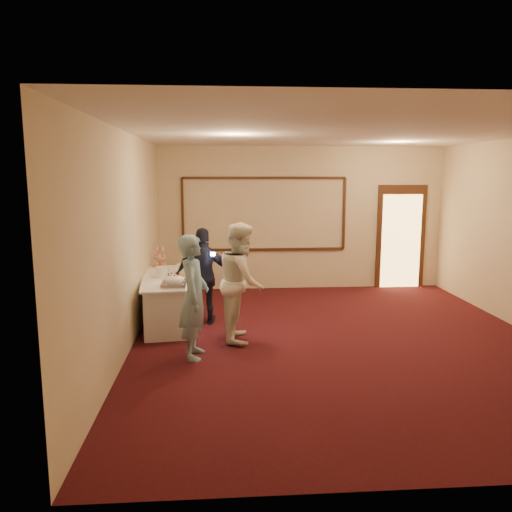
{
  "coord_description": "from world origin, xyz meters",
  "views": [
    {
      "loc": [
        -1.73,
        -6.94,
        2.43
      ],
      "look_at": [
        -1.17,
        0.79,
        1.15
      ],
      "focal_mm": 35.0,
      "sensor_mm": 36.0,
      "label": 1
    }
  ],
  "objects_px": {
    "cupcake_stand": "(160,259)",
    "guest": "(204,276)",
    "woman": "(242,282)",
    "pavlova_tray": "(174,281)",
    "plate_stack_b": "(183,268)",
    "buffet_table": "(168,299)",
    "man": "(194,297)",
    "tart": "(178,278)",
    "plate_stack_a": "(162,272)"
  },
  "relations": [
    {
      "from": "pavlova_tray",
      "to": "tart",
      "type": "distance_m",
      "value": 0.46
    },
    {
      "from": "plate_stack_a",
      "to": "woman",
      "type": "xyz_separation_m",
      "value": [
        1.25,
        -0.88,
        0.01
      ]
    },
    {
      "from": "buffet_table",
      "to": "pavlova_tray",
      "type": "xyz_separation_m",
      "value": [
        0.17,
        -0.74,
        0.46
      ]
    },
    {
      "from": "woman",
      "to": "guest",
      "type": "xyz_separation_m",
      "value": [
        -0.58,
        0.82,
        -0.08
      ]
    },
    {
      "from": "buffet_table",
      "to": "cupcake_stand",
      "type": "xyz_separation_m",
      "value": [
        -0.23,
        0.94,
        0.52
      ]
    },
    {
      "from": "plate_stack_b",
      "to": "woman",
      "type": "relative_size",
      "value": 0.1
    },
    {
      "from": "guest",
      "to": "man",
      "type": "bearing_deg",
      "value": 92.44
    },
    {
      "from": "buffet_table",
      "to": "man",
      "type": "relative_size",
      "value": 1.32
    },
    {
      "from": "cupcake_stand",
      "to": "plate_stack_b",
      "type": "relative_size",
      "value": 2.2
    },
    {
      "from": "pavlova_tray",
      "to": "woman",
      "type": "distance_m",
      "value": 1.02
    },
    {
      "from": "woman",
      "to": "cupcake_stand",
      "type": "bearing_deg",
      "value": 40.43
    },
    {
      "from": "pavlova_tray",
      "to": "tart",
      "type": "height_order",
      "value": "pavlova_tray"
    },
    {
      "from": "pavlova_tray",
      "to": "guest",
      "type": "bearing_deg",
      "value": 56.57
    },
    {
      "from": "pavlova_tray",
      "to": "plate_stack_b",
      "type": "bearing_deg",
      "value": 87.47
    },
    {
      "from": "plate_stack_b",
      "to": "guest",
      "type": "height_order",
      "value": "guest"
    },
    {
      "from": "tart",
      "to": "man",
      "type": "height_order",
      "value": "man"
    },
    {
      "from": "pavlova_tray",
      "to": "cupcake_stand",
      "type": "height_order",
      "value": "cupcake_stand"
    },
    {
      "from": "pavlova_tray",
      "to": "plate_stack_b",
      "type": "distance_m",
      "value": 1.06
    },
    {
      "from": "plate_stack_b",
      "to": "man",
      "type": "bearing_deg",
      "value": -81.56
    },
    {
      "from": "woman",
      "to": "guest",
      "type": "relative_size",
      "value": 1.1
    },
    {
      "from": "buffet_table",
      "to": "tart",
      "type": "height_order",
      "value": "tart"
    },
    {
      "from": "plate_stack_b",
      "to": "buffet_table",
      "type": "bearing_deg",
      "value": -123.58
    },
    {
      "from": "man",
      "to": "plate_stack_b",
      "type": "bearing_deg",
      "value": 12.93
    },
    {
      "from": "plate_stack_a",
      "to": "guest",
      "type": "relative_size",
      "value": 0.13
    },
    {
      "from": "guest",
      "to": "buffet_table",
      "type": "bearing_deg",
      "value": -3.93
    },
    {
      "from": "plate_stack_b",
      "to": "man",
      "type": "relative_size",
      "value": 0.11
    },
    {
      "from": "woman",
      "to": "plate_stack_a",
      "type": "bearing_deg",
      "value": 58.25
    },
    {
      "from": "buffet_table",
      "to": "cupcake_stand",
      "type": "relative_size",
      "value": 5.5
    },
    {
      "from": "buffet_table",
      "to": "pavlova_tray",
      "type": "height_order",
      "value": "pavlova_tray"
    },
    {
      "from": "man",
      "to": "guest",
      "type": "height_order",
      "value": "man"
    },
    {
      "from": "guest",
      "to": "plate_stack_a",
      "type": "bearing_deg",
      "value": 0.78
    },
    {
      "from": "man",
      "to": "woman",
      "type": "height_order",
      "value": "woman"
    },
    {
      "from": "buffet_table",
      "to": "guest",
      "type": "bearing_deg",
      "value": -9.55
    },
    {
      "from": "plate_stack_b",
      "to": "cupcake_stand",
      "type": "bearing_deg",
      "value": 126.43
    },
    {
      "from": "cupcake_stand",
      "to": "buffet_table",
      "type": "bearing_deg",
      "value": -76.06
    },
    {
      "from": "tart",
      "to": "woman",
      "type": "relative_size",
      "value": 0.17
    },
    {
      "from": "woman",
      "to": "guest",
      "type": "bearing_deg",
      "value": 38.47
    },
    {
      "from": "buffet_table",
      "to": "woman",
      "type": "height_order",
      "value": "woman"
    },
    {
      "from": "buffet_table",
      "to": "cupcake_stand",
      "type": "height_order",
      "value": "cupcake_stand"
    },
    {
      "from": "woman",
      "to": "pavlova_tray",
      "type": "bearing_deg",
      "value": 82.79
    },
    {
      "from": "plate_stack_b",
      "to": "tart",
      "type": "xyz_separation_m",
      "value": [
        -0.03,
        -0.61,
        -0.05
      ]
    },
    {
      "from": "pavlova_tray",
      "to": "man",
      "type": "bearing_deg",
      "value": -69.22
    },
    {
      "from": "cupcake_stand",
      "to": "woman",
      "type": "height_order",
      "value": "woman"
    },
    {
      "from": "buffet_table",
      "to": "plate_stack_a",
      "type": "relative_size",
      "value": 10.29
    },
    {
      "from": "plate_stack_b",
      "to": "woman",
      "type": "height_order",
      "value": "woman"
    },
    {
      "from": "cupcake_stand",
      "to": "guest",
      "type": "distance_m",
      "value": 1.33
    },
    {
      "from": "guest",
      "to": "pavlova_tray",
      "type": "bearing_deg",
      "value": 62.19
    },
    {
      "from": "plate_stack_b",
      "to": "woman",
      "type": "distance_m",
      "value": 1.57
    },
    {
      "from": "cupcake_stand",
      "to": "plate_stack_b",
      "type": "bearing_deg",
      "value": -53.57
    },
    {
      "from": "cupcake_stand",
      "to": "tart",
      "type": "relative_size",
      "value": 1.31
    }
  ]
}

